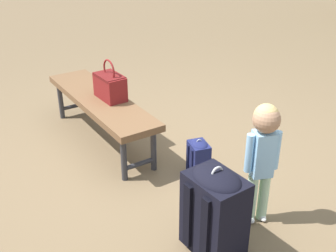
{
  "coord_description": "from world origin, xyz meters",
  "views": [
    {
      "loc": [
        2.67,
        -1.57,
        1.96
      ],
      "look_at": [
        0.19,
        0.05,
        0.45
      ],
      "focal_mm": 45.02,
      "sensor_mm": 36.0,
      "label": 1
    }
  ],
  "objects_px": {
    "handbag": "(110,85)",
    "backpack_large": "(215,209)",
    "park_bench": "(100,103)",
    "backpack_small": "(199,157)",
    "child_standing": "(263,147)"
  },
  "relations": [
    {
      "from": "park_bench",
      "to": "backpack_small",
      "type": "relative_size",
      "value": 4.89
    },
    {
      "from": "handbag",
      "to": "park_bench",
      "type": "bearing_deg",
      "value": -135.49
    },
    {
      "from": "park_bench",
      "to": "child_standing",
      "type": "bearing_deg",
      "value": 13.9
    },
    {
      "from": "handbag",
      "to": "child_standing",
      "type": "relative_size",
      "value": 0.41
    },
    {
      "from": "backpack_small",
      "to": "park_bench",
      "type": "bearing_deg",
      "value": -156.4
    },
    {
      "from": "park_bench",
      "to": "backpack_small",
      "type": "height_order",
      "value": "park_bench"
    },
    {
      "from": "handbag",
      "to": "backpack_large",
      "type": "height_order",
      "value": "handbag"
    },
    {
      "from": "handbag",
      "to": "backpack_large",
      "type": "distance_m",
      "value": 1.66
    },
    {
      "from": "handbag",
      "to": "backpack_large",
      "type": "bearing_deg",
      "value": -3.57
    },
    {
      "from": "park_bench",
      "to": "handbag",
      "type": "height_order",
      "value": "handbag"
    },
    {
      "from": "backpack_large",
      "to": "backpack_small",
      "type": "bearing_deg",
      "value": 149.37
    },
    {
      "from": "child_standing",
      "to": "backpack_small",
      "type": "relative_size",
      "value": 2.72
    },
    {
      "from": "park_bench",
      "to": "backpack_large",
      "type": "xyz_separation_m",
      "value": [
        1.71,
        -0.03,
        -0.08
      ]
    },
    {
      "from": "child_standing",
      "to": "backpack_large",
      "type": "distance_m",
      "value": 0.52
    },
    {
      "from": "park_bench",
      "to": "backpack_small",
      "type": "distance_m",
      "value": 1.07
    }
  ]
}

